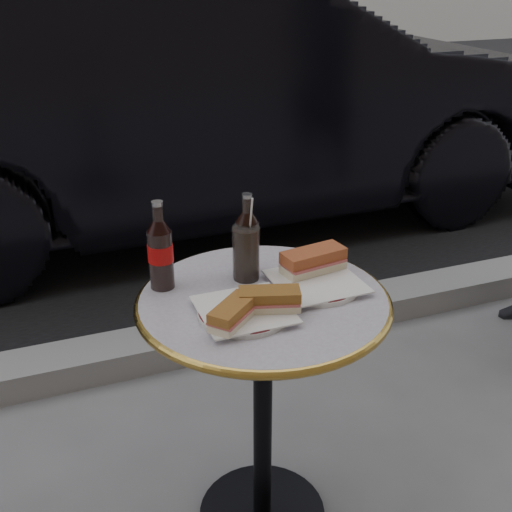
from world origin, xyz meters
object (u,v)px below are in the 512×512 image
object	(u,v)px
cola_bottle_left	(160,245)
parked_car	(210,98)
plate_left	(244,312)
cola_glass	(246,253)
bistro_table	(263,417)
plate_right	(316,284)
cola_bottle_right	(247,235)

from	to	relation	value
cola_bottle_left	parked_car	xyz separation A→B (m)	(0.79, 2.18, -0.12)
plate_left	cola_bottle_left	bearing A→B (deg)	125.51
cola_glass	parked_car	bearing A→B (deg)	75.18
cola_glass	parked_car	distance (m)	2.29
parked_car	bistro_table	bearing A→B (deg)	165.41
bistro_table	cola_glass	world-z (taller)	cola_glass
plate_left	plate_right	distance (m)	0.23
cola_glass	parked_car	world-z (taller)	parked_car
plate_right	cola_bottle_left	size ratio (longest dim) A/B	0.97
cola_glass	plate_left	bearing A→B (deg)	-111.64
cola_bottle_right	parked_car	bearing A→B (deg)	75.32
cola_bottle_left	cola_glass	size ratio (longest dim) A/B	1.59
plate_left	cola_bottle_left	world-z (taller)	cola_bottle_left
bistro_table	plate_right	xyz separation A→B (m)	(0.14, 0.00, 0.37)
plate_right	parked_car	size ratio (longest dim) A/B	0.05
cola_glass	cola_bottle_right	bearing A→B (deg)	63.08
plate_right	cola_bottle_left	xyz separation A→B (m)	(-0.36, 0.13, 0.11)
bistro_table	parked_car	world-z (taller)	parked_car
cola_glass	plate_right	bearing A→B (deg)	-34.85
plate_right	cola_glass	bearing A→B (deg)	145.15
cola_bottle_left	parked_car	distance (m)	2.32
bistro_table	plate_left	xyz separation A→B (m)	(-0.07, -0.06, 0.37)
bistro_table	cola_glass	size ratio (longest dim) A/B	5.14
cola_bottle_left	cola_bottle_right	size ratio (longest dim) A/B	1.03
plate_right	cola_bottle_right	bearing A→B (deg)	137.22
bistro_table	cola_bottle_left	world-z (taller)	cola_bottle_left
plate_right	cola_bottle_right	world-z (taller)	cola_bottle_right
bistro_table	cola_glass	xyz separation A→B (m)	(-0.00, 0.11, 0.44)
plate_left	parked_car	xyz separation A→B (m)	(0.65, 2.38, -0.01)
plate_right	cola_bottle_right	distance (m)	0.21
bistro_table	cola_bottle_right	size ratio (longest dim) A/B	3.33
cola_bottle_right	cola_glass	distance (m)	0.05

